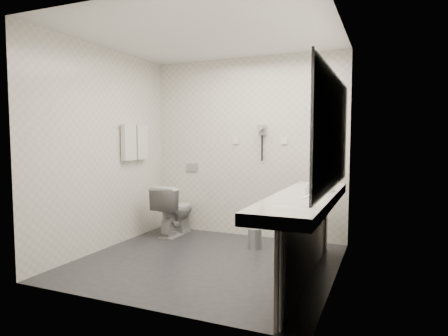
% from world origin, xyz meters
% --- Properties ---
extents(floor, '(2.80, 2.80, 0.00)m').
position_xyz_m(floor, '(0.00, 0.00, 0.00)').
color(floor, '#252529').
rests_on(floor, ground).
extents(ceiling, '(2.80, 2.80, 0.00)m').
position_xyz_m(ceiling, '(0.00, 0.00, 2.50)').
color(ceiling, white).
rests_on(ceiling, wall_back).
extents(wall_back, '(2.80, 0.00, 2.80)m').
position_xyz_m(wall_back, '(0.00, 1.30, 1.25)').
color(wall_back, silver).
rests_on(wall_back, floor).
extents(wall_front, '(2.80, 0.00, 2.80)m').
position_xyz_m(wall_front, '(0.00, -1.30, 1.25)').
color(wall_front, silver).
rests_on(wall_front, floor).
extents(wall_left, '(0.00, 2.60, 2.60)m').
position_xyz_m(wall_left, '(-1.40, 0.00, 1.25)').
color(wall_left, silver).
rests_on(wall_left, floor).
extents(wall_right, '(0.00, 2.60, 2.60)m').
position_xyz_m(wall_right, '(1.40, 0.00, 1.25)').
color(wall_right, silver).
rests_on(wall_right, floor).
extents(vanity_counter, '(0.55, 2.20, 0.10)m').
position_xyz_m(vanity_counter, '(1.12, -0.20, 0.80)').
color(vanity_counter, white).
rests_on(vanity_counter, floor).
extents(vanity_panel, '(0.03, 2.15, 0.75)m').
position_xyz_m(vanity_panel, '(1.15, -0.20, 0.38)').
color(vanity_panel, gray).
rests_on(vanity_panel, floor).
extents(vanity_post_near, '(0.06, 0.06, 0.75)m').
position_xyz_m(vanity_post_near, '(1.18, -1.24, 0.38)').
color(vanity_post_near, silver).
rests_on(vanity_post_near, floor).
extents(vanity_post_far, '(0.06, 0.06, 0.75)m').
position_xyz_m(vanity_post_far, '(1.18, 0.84, 0.38)').
color(vanity_post_far, silver).
rests_on(vanity_post_far, floor).
extents(mirror, '(0.02, 2.20, 1.05)m').
position_xyz_m(mirror, '(1.39, -0.20, 1.45)').
color(mirror, '#B2BCC6').
rests_on(mirror, wall_right).
extents(basin_near, '(0.40, 0.31, 0.05)m').
position_xyz_m(basin_near, '(1.12, -0.85, 0.83)').
color(basin_near, white).
rests_on(basin_near, vanity_counter).
extents(basin_far, '(0.40, 0.31, 0.05)m').
position_xyz_m(basin_far, '(1.12, 0.45, 0.83)').
color(basin_far, white).
rests_on(basin_far, vanity_counter).
extents(faucet_near, '(0.04, 0.04, 0.15)m').
position_xyz_m(faucet_near, '(1.32, -0.85, 0.92)').
color(faucet_near, silver).
rests_on(faucet_near, vanity_counter).
extents(faucet_far, '(0.04, 0.04, 0.15)m').
position_xyz_m(faucet_far, '(1.32, 0.45, 0.92)').
color(faucet_far, silver).
rests_on(faucet_far, vanity_counter).
extents(soap_bottle_a, '(0.07, 0.07, 0.10)m').
position_xyz_m(soap_bottle_a, '(1.16, -0.19, 0.90)').
color(soap_bottle_a, white).
rests_on(soap_bottle_a, vanity_counter).
extents(soap_bottle_b, '(0.07, 0.07, 0.09)m').
position_xyz_m(soap_bottle_b, '(1.21, -0.07, 0.89)').
color(soap_bottle_b, white).
rests_on(soap_bottle_b, vanity_counter).
extents(soap_bottle_c, '(0.06, 0.06, 0.12)m').
position_xyz_m(soap_bottle_c, '(1.17, -0.25, 0.91)').
color(soap_bottle_c, white).
rests_on(soap_bottle_c, vanity_counter).
extents(glass_left, '(0.08, 0.08, 0.12)m').
position_xyz_m(glass_left, '(1.33, 0.08, 0.91)').
color(glass_left, silver).
rests_on(glass_left, vanity_counter).
extents(glass_right, '(0.07, 0.07, 0.10)m').
position_xyz_m(glass_right, '(1.34, 0.12, 0.90)').
color(glass_right, silver).
rests_on(glass_right, vanity_counter).
extents(toilet, '(0.41, 0.72, 0.72)m').
position_xyz_m(toilet, '(-0.94, 0.91, 0.36)').
color(toilet, white).
rests_on(toilet, floor).
extents(flush_plate, '(0.18, 0.02, 0.12)m').
position_xyz_m(flush_plate, '(-0.85, 1.29, 0.95)').
color(flush_plate, '#B2B5BA').
rests_on(flush_plate, wall_back).
extents(pedal_bin, '(0.21, 0.21, 0.24)m').
position_xyz_m(pedal_bin, '(0.34, 0.70, 0.12)').
color(pedal_bin, '#B2B5BA').
rests_on(pedal_bin, floor).
extents(bin_lid, '(0.17, 0.17, 0.01)m').
position_xyz_m(bin_lid, '(0.34, 0.70, 0.25)').
color(bin_lid, '#B2B5BA').
rests_on(bin_lid, pedal_bin).
extents(towel_rail, '(0.02, 0.62, 0.02)m').
position_xyz_m(towel_rail, '(-1.35, 0.55, 1.55)').
color(towel_rail, silver).
rests_on(towel_rail, wall_left).
extents(towel_near, '(0.07, 0.24, 0.48)m').
position_xyz_m(towel_near, '(-1.34, 0.41, 1.33)').
color(towel_near, silver).
rests_on(towel_near, towel_rail).
extents(towel_far, '(0.07, 0.24, 0.48)m').
position_xyz_m(towel_far, '(-1.34, 0.69, 1.33)').
color(towel_far, silver).
rests_on(towel_far, towel_rail).
extents(dryer_cradle, '(0.10, 0.04, 0.14)m').
position_xyz_m(dryer_cradle, '(0.25, 1.27, 1.50)').
color(dryer_cradle, gray).
rests_on(dryer_cradle, wall_back).
extents(dryer_barrel, '(0.08, 0.14, 0.08)m').
position_xyz_m(dryer_barrel, '(0.25, 1.20, 1.53)').
color(dryer_barrel, gray).
rests_on(dryer_barrel, dryer_cradle).
extents(dryer_cord, '(0.02, 0.02, 0.35)m').
position_xyz_m(dryer_cord, '(0.25, 1.26, 1.25)').
color(dryer_cord, black).
rests_on(dryer_cord, dryer_cradle).
extents(switch_plate_a, '(0.09, 0.02, 0.09)m').
position_xyz_m(switch_plate_a, '(-0.15, 1.29, 1.35)').
color(switch_plate_a, white).
rests_on(switch_plate_a, wall_back).
extents(switch_plate_b, '(0.09, 0.02, 0.09)m').
position_xyz_m(switch_plate_b, '(0.55, 1.29, 1.35)').
color(switch_plate_b, white).
rests_on(switch_plate_b, wall_back).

